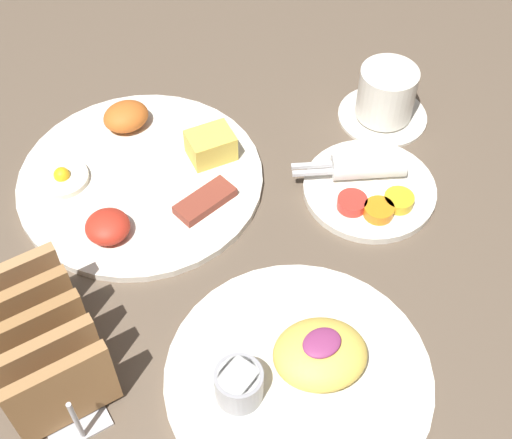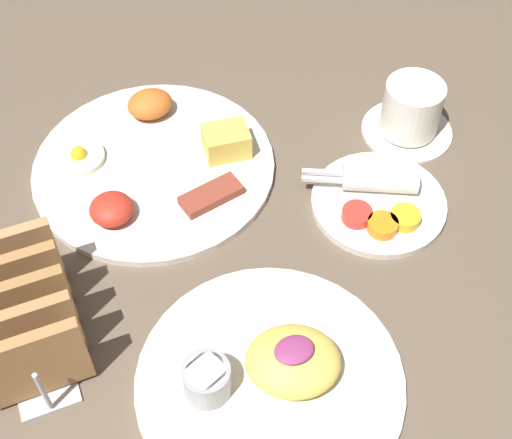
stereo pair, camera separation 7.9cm
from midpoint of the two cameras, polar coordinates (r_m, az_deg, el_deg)
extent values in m
plane|color=brown|center=(0.80, 1.18, -5.33)|extent=(3.00, 3.00, 0.00)
cylinder|color=silver|center=(0.91, -5.71, 4.08)|extent=(0.31, 0.31, 0.01)
cube|color=#E5C64C|center=(0.90, 0.12, 6.14)|extent=(0.06, 0.05, 0.04)
ellipsoid|color=#C66023|center=(0.96, -6.16, 9.05)|extent=(0.06, 0.05, 0.03)
cylinder|color=#F4EACC|center=(0.92, -11.59, 4.76)|extent=(0.06, 0.06, 0.01)
sphere|color=yellow|center=(0.92, -11.65, 5.01)|extent=(0.02, 0.02, 0.02)
ellipsoid|color=red|center=(0.84, -8.88, 0.68)|extent=(0.05, 0.05, 0.03)
cube|color=brown|center=(0.86, -0.99, 1.80)|extent=(0.08, 0.05, 0.01)
cylinder|color=silver|center=(0.88, 12.31, 1.14)|extent=(0.16, 0.16, 0.01)
cylinder|color=red|center=(0.85, 10.72, 0.23)|extent=(0.04, 0.04, 0.01)
cylinder|color=orange|center=(0.85, 12.61, -0.45)|extent=(0.04, 0.04, 0.01)
cylinder|color=gold|center=(0.86, 14.39, 0.02)|extent=(0.04, 0.04, 0.01)
cylinder|color=white|center=(0.88, 12.45, 3.03)|extent=(0.09, 0.07, 0.03)
cube|color=silver|center=(0.87, 7.92, 3.04)|extent=(0.05, 0.03, 0.00)
cube|color=silver|center=(0.88, 7.91, 3.62)|extent=(0.05, 0.03, 0.00)
cylinder|color=silver|center=(0.74, 4.27, -12.99)|extent=(0.27, 0.27, 0.01)
ellipsoid|color=#EAC651|center=(0.72, 6.18, -11.42)|extent=(0.12, 0.11, 0.04)
ellipsoid|color=#8C3366|center=(0.70, 6.35, -10.55)|extent=(0.04, 0.03, 0.01)
cylinder|color=#99999E|center=(0.71, -0.70, -12.92)|extent=(0.05, 0.05, 0.04)
cylinder|color=white|center=(0.69, -0.72, -12.34)|extent=(0.04, 0.04, 0.01)
cube|color=#B7B7BC|center=(0.78, -14.58, -9.25)|extent=(0.06, 0.18, 0.01)
cube|color=#9F7143|center=(0.71, -14.23, -11.42)|extent=(0.10, 0.01, 0.10)
cube|color=#A07244|center=(0.72, -14.81, -9.30)|extent=(0.10, 0.01, 0.10)
cube|color=olive|center=(0.74, -15.35, -7.28)|extent=(0.10, 0.01, 0.10)
cube|color=#9B6D3F|center=(0.76, -15.87, -5.36)|extent=(0.10, 0.01, 0.10)
cube|color=#AB7D4F|center=(0.78, -16.35, -3.53)|extent=(0.10, 0.01, 0.10)
cylinder|color=#B7B7BC|center=(0.71, -13.60, -13.44)|extent=(0.01, 0.01, 0.07)
cylinder|color=#B7B7BC|center=(0.80, -16.44, -2.93)|extent=(0.01, 0.01, 0.07)
cylinder|color=silver|center=(0.98, 14.26, 6.86)|extent=(0.12, 0.12, 0.01)
cylinder|color=silver|center=(0.96, 14.71, 8.53)|extent=(0.08, 0.08, 0.07)
cylinder|color=#381E0F|center=(0.94, 15.08, 9.87)|extent=(0.06, 0.06, 0.01)
camera|label=1|loc=(0.04, -87.22, 3.43)|focal=50.00mm
camera|label=2|loc=(0.04, 92.78, -3.43)|focal=50.00mm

